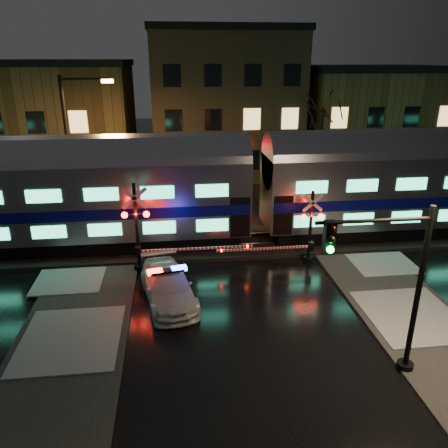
{
  "coord_description": "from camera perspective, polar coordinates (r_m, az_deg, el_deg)",
  "views": [
    {
      "loc": [
        -2.55,
        -16.8,
        9.61
      ],
      "look_at": [
        -0.28,
        2.5,
        2.2
      ],
      "focal_mm": 35.0,
      "sensor_mm": 36.0,
      "label": 1
    }
  ],
  "objects": [
    {
      "name": "traffic_light",
      "position": [
        14.22,
        21.03,
        -8.18
      ],
      "size": [
        3.69,
        0.68,
        5.71
      ],
      "rotation": [
        0.0,
        0.0,
        -0.12
      ],
      "color": "black",
      "rests_on": "ground"
    },
    {
      "name": "sidewalk_left",
      "position": [
        14.94,
        -21.76,
        -20.64
      ],
      "size": [
        4.0,
        20.0,
        0.12
      ],
      "primitive_type": "cube",
      "color": "#2D2D2D",
      "rests_on": "ground"
    },
    {
      "name": "train",
      "position": [
        23.07,
        4.29,
        5.16
      ],
      "size": [
        51.0,
        3.12,
        5.92
      ],
      "color": "black",
      "rests_on": "ballast"
    },
    {
      "name": "building_left",
      "position": [
        40.5,
        -22.13,
        12.14
      ],
      "size": [
        14.0,
        10.0,
        9.0
      ],
      "primitive_type": "cube",
      "color": "brown",
      "rests_on": "ground"
    },
    {
      "name": "police_car",
      "position": [
        18.58,
        -7.34,
        -8.04
      ],
      "size": [
        2.74,
        4.91,
        1.5
      ],
      "rotation": [
        0.0,
        0.0,
        0.19
      ],
      "color": "silver",
      "rests_on": "ground"
    },
    {
      "name": "ballast",
      "position": [
        23.91,
        -0.04,
        -2.51
      ],
      "size": [
        90.0,
        4.2,
        0.24
      ],
      "primitive_type": "cube",
      "color": "black",
      "rests_on": "ground"
    },
    {
      "name": "crossing_signal_left",
      "position": [
        20.69,
        -10.28,
        -1.63
      ],
      "size": [
        6.16,
        0.67,
        4.36
      ],
      "color": "black",
      "rests_on": "ground"
    },
    {
      "name": "ground",
      "position": [
        19.52,
        1.69,
        -8.63
      ],
      "size": [
        120.0,
        120.0,
        0.0
      ],
      "primitive_type": "plane",
      "color": "black",
      "rests_on": "ground"
    },
    {
      "name": "building_mid",
      "position": [
        39.75,
        -0.12,
        15.3
      ],
      "size": [
        12.0,
        11.0,
        11.5
      ],
      "primitive_type": "cube",
      "color": "brown",
      "rests_on": "ground"
    },
    {
      "name": "crossing_signal_right",
      "position": [
        21.62,
        10.31,
        -1.43
      ],
      "size": [
        5.24,
        0.63,
        3.71
      ],
      "color": "black",
      "rests_on": "ground"
    },
    {
      "name": "streetlight",
      "position": [
        26.8,
        -19.08,
        9.94
      ],
      "size": [
        2.93,
        0.31,
        8.75
      ],
      "color": "black",
      "rests_on": "ground"
    },
    {
      "name": "building_right",
      "position": [
        42.92,
        17.93,
        12.72
      ],
      "size": [
        12.0,
        10.0,
        8.5
      ],
      "primitive_type": "cube",
      "color": "brown",
      "rests_on": "ground"
    }
  ]
}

